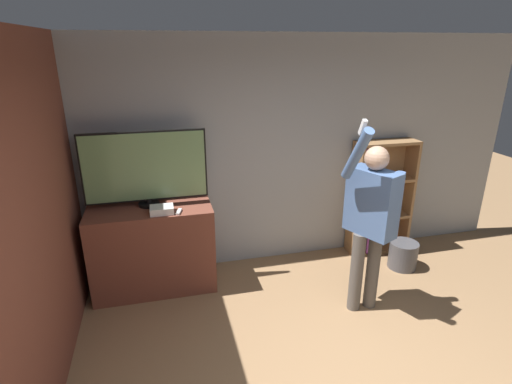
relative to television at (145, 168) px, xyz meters
name	(u,v)px	position (x,y,z in m)	size (l,w,h in m)	color
wall_back	(271,154)	(1.43, 0.29, -0.02)	(6.33, 0.06, 2.70)	#9EA3A8
wall_side_brick	(38,219)	(-0.77, -1.09, -0.02)	(0.06, 4.30, 2.70)	brown
tv_ledge	(153,249)	(0.00, -0.09, -0.89)	(1.29, 0.56, 0.95)	brown
television	(145,168)	(0.00, 0.00, 0.00)	(1.26, 0.22, 0.80)	black
game_console	(162,210)	(0.13, -0.25, -0.38)	(0.24, 0.18, 0.07)	white
remote_loose	(179,212)	(0.30, -0.28, -0.41)	(0.07, 0.14, 0.02)	white
bookshelf	(374,200)	(2.76, 0.11, -0.66)	(0.78, 0.28, 1.47)	#997047
person	(371,214)	(2.06, -0.99, -0.32)	(0.63, 0.59, 2.00)	#56514C
waste_bin	(403,255)	(2.93, -0.39, -1.21)	(0.34, 0.34, 0.33)	#4C4C51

